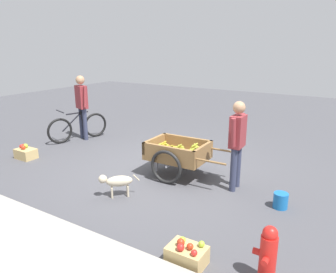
% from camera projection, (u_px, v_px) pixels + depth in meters
% --- Properties ---
extents(ground_plane, '(24.00, 24.00, 0.00)m').
position_uv_depth(ground_plane, '(162.00, 171.00, 6.51)').
color(ground_plane, '#47474C').
extents(fruit_cart, '(1.66, 0.95, 0.72)m').
position_uv_depth(fruit_cart, '(178.00, 154.00, 6.16)').
color(fruit_cart, olive).
rests_on(fruit_cart, ground).
extents(vendor_person, '(0.21, 0.55, 1.56)m').
position_uv_depth(vendor_person, '(237.00, 138.00, 5.48)').
color(vendor_person, '#333851').
rests_on(vendor_person, ground).
extents(bicycle, '(0.66, 1.59, 0.85)m').
position_uv_depth(bicycle, '(78.00, 127.00, 8.55)').
color(bicycle, black).
rests_on(bicycle, ground).
extents(cyclist_person, '(0.50, 0.30, 1.69)m').
position_uv_depth(cyclist_person, '(82.00, 101.00, 8.46)').
color(cyclist_person, '#333851').
rests_on(cyclist_person, ground).
extents(dog, '(0.52, 0.49, 0.40)m').
position_uv_depth(dog, '(117.00, 181.00, 5.36)').
color(dog, beige).
rests_on(dog, ground).
extents(fire_hydrant, '(0.25, 0.25, 0.67)m').
position_uv_depth(fire_hydrant, '(268.00, 255.00, 3.39)').
color(fire_hydrant, red).
rests_on(fire_hydrant, ground).
extents(plastic_bucket, '(0.22, 0.22, 0.25)m').
position_uv_depth(plastic_bucket, '(281.00, 201.00, 5.02)').
color(plastic_bucket, '#1966B2').
rests_on(plastic_bucket, ground).
extents(apple_crate, '(0.44, 0.32, 0.31)m').
position_uv_depth(apple_crate, '(187.00, 255.00, 3.73)').
color(apple_crate, tan).
rests_on(apple_crate, ground).
extents(mixed_fruit_crate, '(0.44, 0.32, 0.32)m').
position_uv_depth(mixed_fruit_crate, '(26.00, 153.00, 7.21)').
color(mixed_fruit_crate, tan).
rests_on(mixed_fruit_crate, ground).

